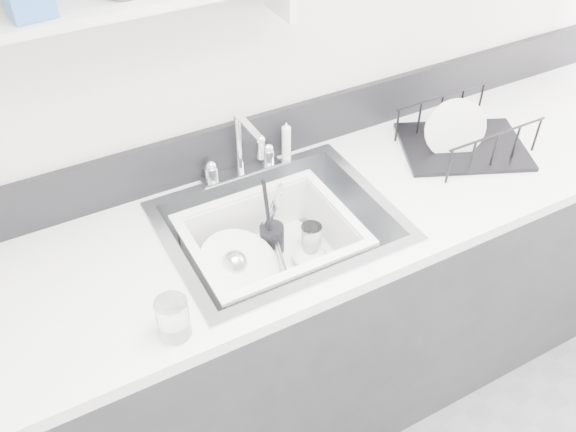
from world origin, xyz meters
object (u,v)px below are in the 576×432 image
wash_tub (272,251)px  dish_rack (466,130)px  sink (280,245)px  counter_run (281,326)px

wash_tub → dish_rack: bearing=4.7°
sink → counter_run: bearing=0.0°
counter_run → dish_rack: size_ratio=8.14×
dish_rack → counter_run: bearing=-152.9°
sink → wash_tub: (-0.04, -0.02, 0.01)m
sink → dish_rack: 0.71m
sink → wash_tub: bearing=-149.5°
dish_rack → wash_tub: bearing=-151.3°
counter_run → wash_tub: 0.38m
counter_run → dish_rack: bearing=3.1°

